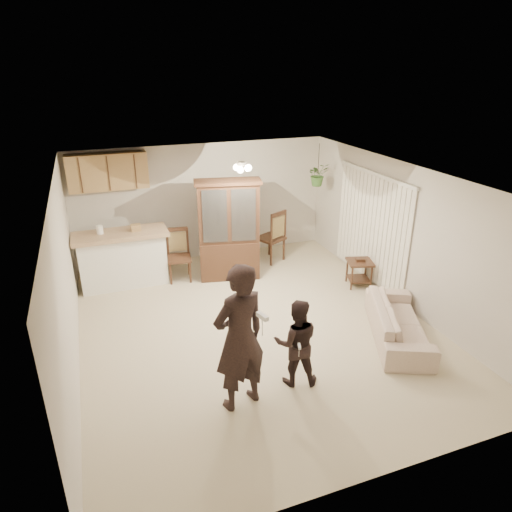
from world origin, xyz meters
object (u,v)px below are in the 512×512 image
object	(u,v)px
adult	(240,343)
chair_hutch_right	(270,246)
side_table	(359,273)
chair_bar	(180,266)
china_hutch	(229,231)
sofa	(399,317)
child	(296,339)
chair_hutch_left	(242,244)

from	to	relation	value
adult	chair_hutch_right	size ratio (longest dim) A/B	1.55
side_table	chair_bar	xyz separation A→B (m)	(-3.21, 1.48, 0.02)
chair_bar	china_hutch	bearing A→B (deg)	-4.26
adult	chair_bar	world-z (taller)	adult
sofa	child	bearing A→B (deg)	126.58
chair_bar	chair_hutch_left	bearing A→B (deg)	31.49
sofa	side_table	world-z (taller)	sofa
adult	sofa	bearing A→B (deg)	175.97
side_table	chair_hutch_right	bearing A→B (deg)	123.10
sofa	side_table	distance (m)	1.86
chair_bar	chair_hutch_left	distance (m)	1.66
chair_bar	chair_hutch_right	bearing A→B (deg)	15.96
sofa	chair_hutch_left	world-z (taller)	chair_hutch_left
china_hutch	chair_hutch_right	distance (m)	1.37
child	chair_hutch_left	distance (m)	4.45
side_table	adult	bearing A→B (deg)	-143.54
chair_hutch_left	chair_hutch_right	size ratio (longest dim) A/B	0.94
child	chair_hutch_left	bearing A→B (deg)	-80.92
sofa	chair_hutch_right	bearing A→B (deg)	36.09
chair_bar	chair_hutch_right	distance (m)	2.08
adult	side_table	xyz separation A→B (m)	(3.23, 2.39, -0.63)
china_hutch	chair_bar	xyz separation A→B (m)	(-0.97, 0.21, -0.69)
child	side_table	bearing A→B (deg)	-118.69
child	chair_hutch_left	xyz separation A→B (m)	(0.71, 4.37, -0.37)
chair_hutch_left	adult	bearing A→B (deg)	-67.08
adult	chair_hutch_right	bearing A→B (deg)	-132.22
sofa	adult	distance (m)	2.92
sofa	chair_hutch_right	world-z (taller)	chair_hutch_right
sofa	side_table	size ratio (longest dim) A/B	3.21
sofa	chair_bar	xyz separation A→B (m)	(-2.79, 3.29, -0.07)
sofa	chair_hutch_left	size ratio (longest dim) A/B	1.72
side_table	chair_bar	world-z (taller)	chair_bar
chair_bar	sofa	bearing A→B (deg)	-41.57
child	chair_bar	world-z (taller)	child
chair_hutch_left	chair_hutch_right	distance (m)	0.66
side_table	chair_hutch_left	world-z (taller)	chair_hutch_left
china_hutch	chair_hutch_left	size ratio (longest dim) A/B	1.84
china_hutch	adult	bearing A→B (deg)	-93.05
side_table	china_hutch	bearing A→B (deg)	150.55
sofa	china_hutch	world-z (taller)	china_hutch
chair_bar	side_table	bearing A→B (deg)	-16.58
sofa	child	size ratio (longest dim) A/B	1.39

